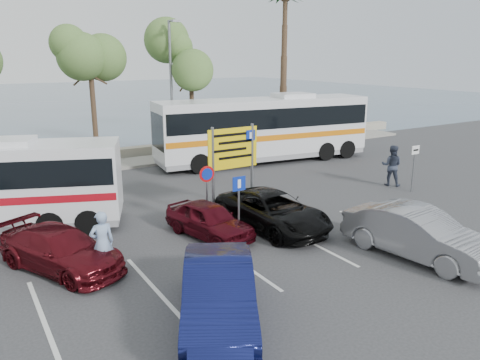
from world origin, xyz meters
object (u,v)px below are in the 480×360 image
car_blue (219,293)px  car_red (209,220)px  suv_black (273,211)px  car_maroon (61,250)px  coach_bus_right (264,131)px  pedestrian_far (392,166)px  street_lamp_right (172,84)px  pedestrian_near (102,243)px  car_silver_b (418,234)px  direction_sign (233,155)px

car_blue → car_red: car_blue is taller
car_red → suv_black: bearing=-24.3°
car_blue → suv_black: bearing=71.3°
car_maroon → coach_bus_right: bearing=6.9°
coach_bus_right → suv_black: size_ratio=2.70×
car_blue → pedestrian_far: 14.61m
street_lamp_right → coach_bus_right: bearing=-33.9°
car_blue → car_maroon: 5.64m
street_lamp_right → pedestrian_near: 15.66m
car_blue → pedestrian_far: bearing=53.5°
car_red → car_silver_b: (4.80, -5.00, 0.17)m
car_blue → pedestrian_near: size_ratio=2.44×
street_lamp_right → suv_black: bearing=-97.3°
suv_black → car_maroon: bearing=171.5°
street_lamp_right → coach_bus_right: 6.07m
car_blue → car_red: bearing=92.4°
direction_sign → car_red: 3.19m
car_maroon → pedestrian_far: size_ratio=2.16×
pedestrian_near → direction_sign: bearing=-154.3°
suv_black → car_silver_b: car_silver_b is taller
pedestrian_far → suv_black: bearing=64.1°
car_silver_b → car_maroon: bearing=144.5°
direction_sign → suv_black: (0.40, -2.19, -1.75)m
car_red → car_silver_b: size_ratio=0.76×
direction_sign → coach_bus_right: (6.50, 7.30, -0.56)m
car_blue → car_maroon: car_blue is taller
direction_sign → suv_black: size_ratio=0.74×
pedestrian_near → pedestrian_far: bearing=-169.5°
car_silver_b → pedestrian_near: 9.70m
coach_bus_right → direction_sign: bearing=-131.7°
car_blue → street_lamp_right: bearing=97.5°
car_red → car_maroon: bearing=167.3°
car_maroon → suv_black: size_ratio=0.89×
car_red → pedestrian_far: bearing=-6.0°
direction_sign → street_lamp_right: bearing=79.1°
car_maroon → pedestrian_near: (1.00, -0.94, 0.33)m
street_lamp_right → pedestrian_far: 13.22m
suv_black → pedestrian_far: size_ratio=2.43×
direction_sign → pedestrian_far: 8.92m
suv_black → pedestrian_near: (-6.41, -0.45, 0.28)m
direction_sign → pedestrian_far: bearing=-2.8°
coach_bus_right → pedestrian_far: bearing=-73.4°
coach_bus_right → car_red: size_ratio=3.59×
coach_bus_right → suv_black: (-6.10, -9.49, -1.19)m
car_maroon → car_red: bearing=-26.8°
coach_bus_right → car_red: coach_bus_right is taller
direction_sign → car_red: size_ratio=0.98×
street_lamp_right → car_maroon: bearing=-126.8°
suv_black → direction_sign: bearing=95.6°
car_maroon → car_red: (5.00, 0.00, -0.01)m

